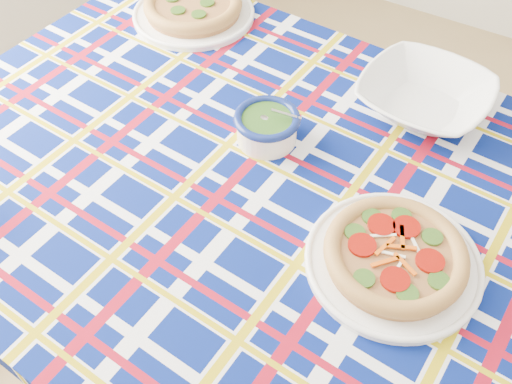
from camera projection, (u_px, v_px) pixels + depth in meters
The scene contains 6 objects.
dining_table at pixel (299, 227), 1.19m from camera, with size 1.79×1.18×0.81m.
tablecloth at pixel (299, 219), 1.17m from camera, with size 1.77×1.12×0.11m, color #05145E, non-canonical shape.
main_focaccia_plate at pixel (395, 255), 1.00m from camera, with size 0.33×0.33×0.06m, color #9A6436, non-canonical shape.
pesto_bowl at pixel (267, 125), 1.21m from camera, with size 0.14×0.14×0.08m, color #1C3E11, non-canonical shape.
serving_bowl at pixel (424, 97), 1.28m from camera, with size 0.29×0.29×0.07m, color white.
second_focaccia_plate at pixel (193, 6), 1.53m from camera, with size 0.34×0.34×0.06m, color #9A6436, non-canonical shape.
Camera 1 is at (-0.17, -0.79, 1.68)m, focal length 40.00 mm.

